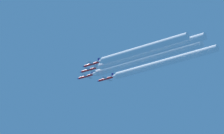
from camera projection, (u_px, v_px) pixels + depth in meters
The scene contains 8 objects.
jet_lead at pixel (86, 76), 431.77m from camera, with size 8.57×12.48×3.00m.
jet_left_wingman at pixel (89, 70), 421.56m from camera, with size 8.57×12.48×3.00m.
jet_right_wingman at pixel (106, 79), 433.33m from camera, with size 8.57×12.48×3.00m.
jet_outer_left at pixel (92, 64), 411.39m from camera, with size 8.57×12.48×3.00m.
smoke_trail_lead at pixel (145, 60), 409.18m from camera, with size 3.90×70.77×3.90m.
smoke_trail_left_wingman at pixel (148, 53), 399.51m from camera, with size 3.90×68.84×3.90m.
smoke_trail_right_wingman at pixel (163, 63), 411.73m from camera, with size 3.90×67.17×3.90m.
smoke_trail_outer_left at pixel (142, 49), 393.07m from camera, with size 3.90×55.25×3.90m.
Camera 1 is at (-313.04, -245.04, 2.48)m, focal length 121.53 mm.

